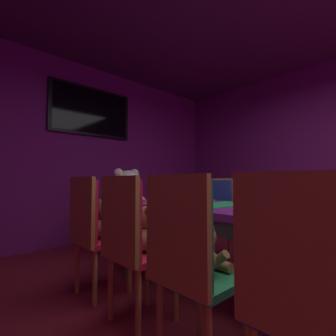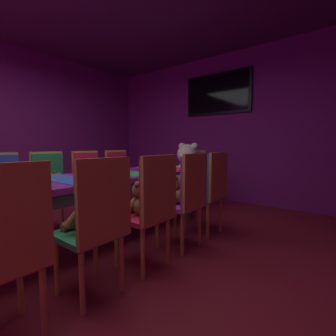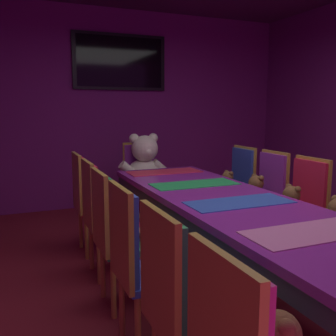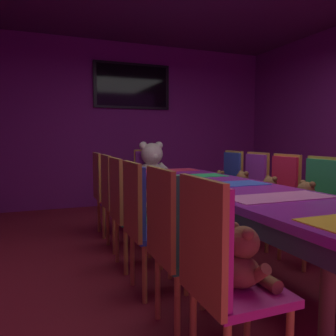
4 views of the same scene
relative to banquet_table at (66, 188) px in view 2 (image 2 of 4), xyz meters
name	(u,v)px [view 2 (image 2 of 4)]	position (x,y,z in m)	size (l,w,h in m)	color
ground_plane	(69,254)	(0.00, 0.00, -0.66)	(7.90, 7.90, 0.00)	maroon
wall_back	(219,128)	(0.00, 3.20, 0.74)	(5.20, 0.12, 2.80)	#721E72
banquet_table	(66,188)	(0.00, 0.00, 0.00)	(0.90, 3.37, 0.75)	purple
chair_left_2	(2,188)	(-0.87, -0.27, -0.06)	(0.42, 0.41, 0.98)	#2D47B2
teddy_left_2	(7,192)	(-0.73, -0.27, -0.09)	(0.21, 0.28, 0.26)	tan
chair_left_3	(51,182)	(-0.87, 0.26, -0.06)	(0.42, 0.41, 0.98)	#268C4C
teddy_left_3	(56,185)	(-0.72, 0.26, -0.08)	(0.22, 0.28, 0.27)	olive
chair_left_4	(89,178)	(-0.85, 0.81, -0.06)	(0.42, 0.41, 0.98)	red
teddy_left_4	(95,179)	(-0.70, 0.81, -0.06)	(0.27, 0.34, 0.32)	olive
chair_left_5	(119,174)	(-0.84, 1.37, -0.06)	(0.42, 0.41, 0.98)	red
teddy_left_5	(125,175)	(-0.70, 1.37, -0.06)	(0.27, 0.35, 0.33)	brown
chair_right_1	(3,242)	(0.85, -0.80, -0.06)	(0.42, 0.41, 0.98)	red
chair_right_2	(99,215)	(0.84, -0.24, -0.06)	(0.42, 0.41, 0.98)	#268C4C
teddy_right_2	(86,212)	(0.69, -0.24, -0.07)	(0.26, 0.33, 0.31)	brown
chair_right_3	(153,201)	(0.85, 0.29, -0.06)	(0.42, 0.41, 0.98)	red
teddy_right_3	(140,200)	(0.71, 0.29, -0.07)	(0.25, 0.32, 0.30)	brown
chair_right_4	(189,192)	(0.86, 0.82, -0.06)	(0.42, 0.41, 0.98)	purple
teddy_right_4	(177,191)	(0.72, 0.82, -0.07)	(0.25, 0.32, 0.30)	brown
chair_right_5	(212,185)	(0.85, 1.34, -0.06)	(0.42, 0.41, 0.98)	#2D47B2
teddy_right_5	(202,186)	(0.71, 1.34, -0.09)	(0.22, 0.28, 0.26)	brown
throne_chair	(192,173)	(0.00, 2.23, -0.06)	(0.41, 0.42, 0.98)	purple
king_teddy_bear	(187,166)	(0.00, 2.06, 0.08)	(0.69, 0.53, 0.65)	silver
wall_tv	(217,94)	(0.00, 3.11, 1.39)	(1.33, 0.06, 0.77)	black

